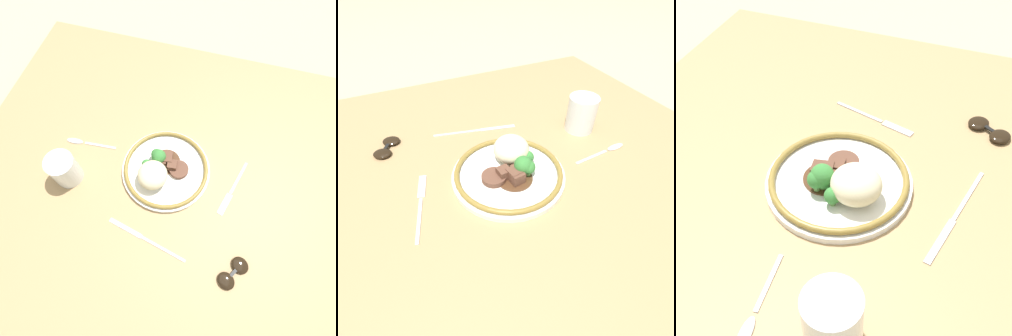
# 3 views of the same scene
# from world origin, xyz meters

# --- Properties ---
(ground_plane) EXTENTS (8.00, 8.00, 0.00)m
(ground_plane) POSITION_xyz_m (0.00, 0.00, 0.00)
(ground_plane) COLOR tan
(dining_table) EXTENTS (1.16, 1.09, 0.05)m
(dining_table) POSITION_xyz_m (0.00, 0.00, 0.02)
(dining_table) COLOR tan
(dining_table) RESTS_ON ground
(plate) EXTENTS (0.26, 0.26, 0.08)m
(plate) POSITION_xyz_m (-0.02, -0.03, 0.07)
(plate) COLOR white
(plate) RESTS_ON dining_table
(juice_glass) EXTENTS (0.08, 0.08, 0.10)m
(juice_glass) POSITION_xyz_m (0.24, 0.06, 0.09)
(juice_glass) COLOR yellow
(juice_glass) RESTS_ON dining_table
(fork) EXTENTS (0.06, 0.18, 0.00)m
(fork) POSITION_xyz_m (-0.23, -0.02, 0.05)
(fork) COLOR silver
(fork) RESTS_ON dining_table
(knife) EXTENTS (0.23, 0.06, 0.00)m
(knife) POSITION_xyz_m (-0.02, 0.17, 0.05)
(knife) COLOR silver
(knife) RESTS_ON dining_table
(spoon) EXTENTS (0.16, 0.03, 0.01)m
(spoon) POSITION_xyz_m (0.26, -0.06, 0.05)
(spoon) COLOR silver
(spoon) RESTS_ON dining_table
(sunglasses) EXTENTS (0.09, 0.10, 0.01)m
(sunglasses) POSITION_xyz_m (-0.27, 0.20, 0.05)
(sunglasses) COLOR black
(sunglasses) RESTS_ON dining_table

